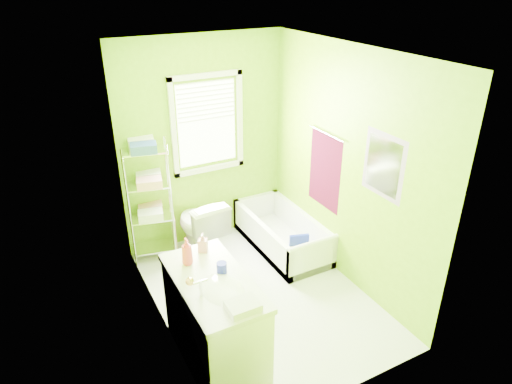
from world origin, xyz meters
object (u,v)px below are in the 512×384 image
bathtub (283,238)px  vanity (215,317)px  wire_shelf_unit (150,189)px  toilet (200,227)px

bathtub → vanity: vanity is taller
bathtub → wire_shelf_unit: size_ratio=0.94×
bathtub → toilet: size_ratio=1.75×
wire_shelf_unit → toilet: bearing=-27.2°
vanity → wire_shelf_unit: wire_shelf_unit is taller
toilet → wire_shelf_unit: (-0.50, 0.26, 0.52)m
bathtub → toilet: bearing=161.4°
bathtub → vanity: size_ratio=1.24×
bathtub → wire_shelf_unit: wire_shelf_unit is taller
bathtub → wire_shelf_unit: 1.77m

